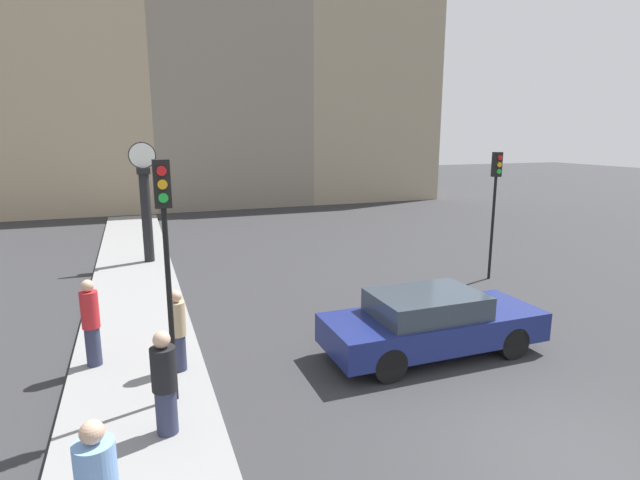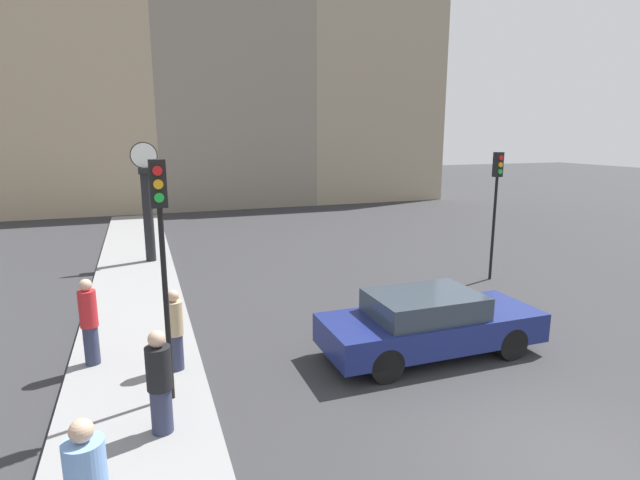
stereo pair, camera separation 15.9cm
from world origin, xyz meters
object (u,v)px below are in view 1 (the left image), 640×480
traffic_light_near (165,233)px  pedestrian_tan_coat (178,330)px  pedestrian_red_top (91,323)px  pedestrian_black_jacket (165,383)px  traffic_light_far (495,190)px  sedan_car (431,322)px  street_clock (146,205)px

traffic_light_near → pedestrian_tan_coat: 2.37m
pedestrian_red_top → pedestrian_black_jacket: bearing=-67.6°
pedestrian_black_jacket → pedestrian_tan_coat: 2.10m
traffic_light_far → pedestrian_black_jacket: size_ratio=2.47×
traffic_light_far → pedestrian_tan_coat: (-10.05, -3.42, -1.94)m
sedan_car → street_clock: street_clock is taller
traffic_light_near → pedestrian_black_jacket: traffic_light_near is taller
street_clock → pedestrian_red_top: (-1.32, -8.26, -1.14)m
traffic_light_far → sedan_car: bearing=-139.5°
sedan_car → street_clock: 11.33m
traffic_light_far → pedestrian_tan_coat: size_ratio=2.54×
pedestrian_red_top → traffic_light_near: bearing=-53.8°
traffic_light_far → pedestrian_black_jacket: traffic_light_far is taller
street_clock → traffic_light_far: bearing=-28.8°
street_clock → pedestrian_tan_coat: 9.16m
pedestrian_red_top → pedestrian_tan_coat: pedestrian_red_top is taller
street_clock → pedestrian_tan_coat: (0.24, -9.07, -1.22)m
traffic_light_near → traffic_light_far: size_ratio=1.00×
traffic_light_far → pedestrian_black_jacket: (-10.42, -5.49, -1.93)m
traffic_light_near → street_clock: size_ratio=0.97×
traffic_light_near → pedestrian_tan_coat: (0.16, 1.09, -2.10)m
sedan_car → traffic_light_far: (4.94, 4.22, 2.18)m
traffic_light_far → pedestrian_black_jacket: bearing=-152.2°
pedestrian_black_jacket → pedestrian_tan_coat: bearing=80.0°
sedan_car → traffic_light_near: bearing=-176.9°
pedestrian_black_jacket → pedestrian_red_top: bearing=112.4°
traffic_light_far → pedestrian_black_jacket: 11.93m
sedan_car → pedestrian_tan_coat: bearing=171.0°
street_clock → sedan_car: bearing=-61.6°
traffic_light_near → pedestrian_tan_coat: size_ratio=2.55×
traffic_light_far → traffic_light_near: bearing=-156.2°
pedestrian_red_top → pedestrian_black_jacket: pedestrian_red_top is taller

